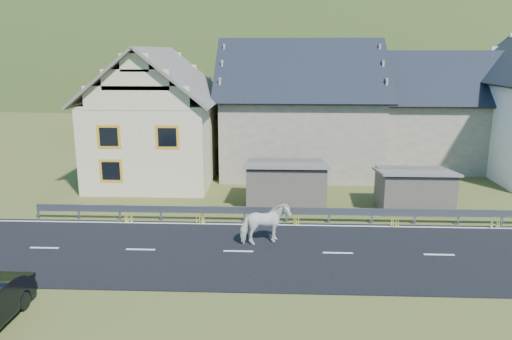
{
  "coord_description": "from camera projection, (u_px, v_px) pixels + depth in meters",
  "views": [
    {
      "loc": [
        -2.46,
        -18.77,
        7.93
      ],
      "look_at": [
        -3.43,
        3.27,
        2.64
      ],
      "focal_mm": 35.0,
      "sensor_mm": 36.0,
      "label": 1
    }
  ],
  "objects": [
    {
      "name": "house_stone_a",
      "position": [
        300.0,
        101.0,
        33.51
      ],
      "size": [
        10.8,
        9.8,
        8.9
      ],
      "color": "#A1947F",
      "rests_on": "ground"
    },
    {
      "name": "house_stone_b",
      "position": [
        441.0,
        105.0,
        35.12
      ],
      "size": [
        9.8,
        8.8,
        8.1
      ],
      "color": "#A1947F",
      "rests_on": "ground"
    },
    {
      "name": "shed_right",
      "position": [
        414.0,
        190.0,
        25.38
      ],
      "size": [
        3.8,
        2.9,
        2.2
      ],
      "primitive_type": "cube",
      "color": "brown",
      "rests_on": "ground"
    },
    {
      "name": "guardrail",
      "position": [
        329.0,
        212.0,
        23.42
      ],
      "size": [
        28.1,
        0.09,
        0.75
      ],
      "color": "#93969B",
      "rests_on": "ground"
    },
    {
      "name": "road",
      "position": [
        338.0,
        253.0,
        19.97
      ],
      "size": [
        60.0,
        7.0,
        0.04
      ],
      "primitive_type": "cube",
      "color": "black",
      "rests_on": "ground"
    },
    {
      "name": "ground",
      "position": [
        338.0,
        254.0,
        19.98
      ],
      "size": [
        160.0,
        160.0,
        0.0
      ],
      "primitive_type": "plane",
      "color": "#3F4C1E",
      "rests_on": "ground"
    },
    {
      "name": "house_cream",
      "position": [
        157.0,
        110.0,
        31.05
      ],
      "size": [
        7.8,
        9.8,
        8.3
      ],
      "color": "beige",
      "rests_on": "ground"
    },
    {
      "name": "shed_left",
      "position": [
        286.0,
        185.0,
        26.12
      ],
      "size": [
        4.3,
        3.3,
        2.4
      ],
      "primitive_type": "cube",
      "color": "brown",
      "rests_on": "ground"
    },
    {
      "name": "lane_markings",
      "position": [
        338.0,
        253.0,
        19.97
      ],
      "size": [
        60.0,
        6.6,
        0.01
      ],
      "primitive_type": "cube",
      "color": "silver",
      "rests_on": "road"
    },
    {
      "name": "horse",
      "position": [
        265.0,
        224.0,
        20.76
      ],
      "size": [
        1.67,
        2.23,
        1.71
      ],
      "primitive_type": "imported",
      "rotation": [
        0.0,
        0.0,
        1.99
      ],
      "color": "silver",
      "rests_on": "road"
    },
    {
      "name": "conifer_patch",
      "position": [
        74.0,
        58.0,
        127.8
      ],
      "size": [
        76.0,
        50.0,
        28.0
      ],
      "primitive_type": "ellipsoid",
      "color": "black",
      "rests_on": "ground"
    },
    {
      "name": "mountain",
      "position": [
        296.0,
        122.0,
        199.3
      ],
      "size": [
        440.0,
        280.0,
        260.0
      ],
      "primitive_type": "ellipsoid",
      "color": "#2B3915",
      "rests_on": "ground"
    }
  ]
}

